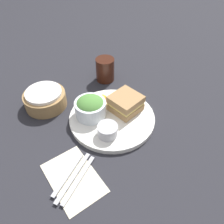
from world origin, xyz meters
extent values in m
plane|color=#232328|center=(0.00, 0.00, 0.00)|extent=(4.00, 4.00, 0.00)
cylinder|color=white|center=(0.00, 0.00, 0.01)|extent=(0.30, 0.30, 0.02)
cube|color=#A37A4C|center=(0.06, 0.00, 0.03)|extent=(0.11, 0.11, 0.02)
cube|color=#E5C666|center=(0.06, 0.00, 0.05)|extent=(0.11, 0.11, 0.01)
cube|color=#A37A4C|center=(0.06, 0.00, 0.07)|extent=(0.11, 0.11, 0.02)
cylinder|color=white|center=(-0.06, 0.05, 0.05)|extent=(0.11, 0.11, 0.06)
ellipsoid|color=#4C8438|center=(-0.06, 0.05, 0.06)|extent=(0.10, 0.10, 0.06)
cylinder|color=#B7B7BC|center=(-0.06, -0.06, 0.04)|extent=(0.07, 0.07, 0.04)
sphere|color=orange|center=(0.01, 0.08, 0.04)|extent=(0.04, 0.04, 0.04)
cylinder|color=#38190F|center=(0.12, 0.22, 0.05)|extent=(0.08, 0.08, 0.10)
cylinder|color=#997547|center=(-0.16, 0.21, 0.03)|extent=(0.16, 0.16, 0.06)
cylinder|color=white|center=(-0.16, 0.21, 0.06)|extent=(0.13, 0.13, 0.01)
cube|color=beige|center=(-0.23, -0.13, 0.00)|extent=(0.13, 0.19, 0.00)
cube|color=#B2B2B7|center=(-0.22, -0.14, 0.01)|extent=(0.15, 0.09, 0.01)
cube|color=#B2B2B7|center=(-0.23, -0.13, 0.01)|extent=(0.16, 0.09, 0.01)
cube|color=#B2B2B7|center=(-0.23, -0.11, 0.01)|extent=(0.14, 0.08, 0.01)
camera|label=1|loc=(-0.32, -0.45, 0.57)|focal=35.00mm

